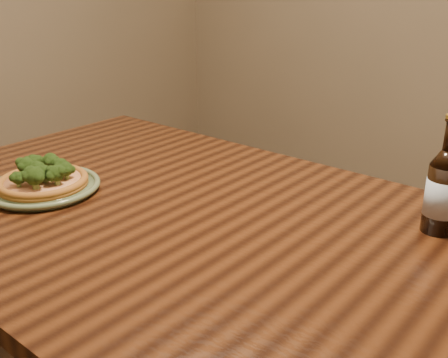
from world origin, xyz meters
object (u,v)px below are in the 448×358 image
Objects in this scene: table at (211,262)px; pizza at (43,178)px; plate at (44,187)px; beer_bottle at (443,190)px.

pizza is at bearing -163.19° from table.
plate is at bearing -164.07° from pizza.
beer_bottle is at bearing 34.70° from table.
table is 6.20× the size of plate.
beer_bottle is (0.37, 0.26, 0.18)m from table.
beer_bottle reaches higher than plate.
plate is at bearing -145.38° from beer_bottle.
plate is 1.26× the size of pizza.
pizza is at bearing 15.93° from plate.
pizza is at bearing -145.38° from beer_bottle.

